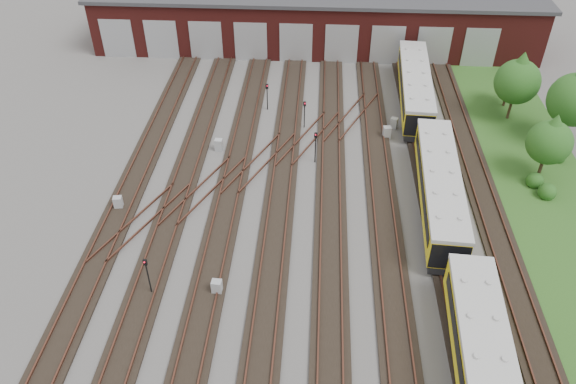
{
  "coord_description": "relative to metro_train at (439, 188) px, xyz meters",
  "views": [
    {
      "loc": [
        0.77,
        -24.56,
        27.71
      ],
      "look_at": [
        -1.24,
        7.8,
        2.0
      ],
      "focal_mm": 35.0,
      "sensor_mm": 36.0,
      "label": 1
    }
  ],
  "objects": [
    {
      "name": "signal_mast_3",
      "position": [
        -9.37,
        5.48,
        -0.02
      ],
      "size": [
        0.26,
        0.24,
        2.94
      ],
      "rotation": [
        0.0,
        0.0,
        -0.21
      ],
      "color": "black",
      "rests_on": "ground"
    },
    {
      "name": "relay_cabinet_4",
      "position": [
        -3.0,
        9.71,
        -1.34
      ],
      "size": [
        0.74,
        0.65,
        1.13
      ],
      "primitive_type": "cube",
      "rotation": [
        0.0,
        0.0,
        0.13
      ],
      "color": "#9A9D9F",
      "rests_on": "ground"
    },
    {
      "name": "track_network",
      "position": [
        -10.17,
        -8.49,
        -1.8
      ],
      "size": [
        30.4,
        70.0,
        0.33
      ],
      "color": "black",
      "rests_on": "ground"
    },
    {
      "name": "relay_cabinet_2",
      "position": [
        -15.31,
        -9.55,
        -1.37
      ],
      "size": [
        0.67,
        0.57,
        1.07
      ],
      "primitive_type": "cube",
      "rotation": [
        0.0,
        0.0,
        -0.07
      ],
      "color": "#9A9D9F",
      "rests_on": "ground"
    },
    {
      "name": "signal_mast_2",
      "position": [
        -14.21,
        14.1,
        -0.14
      ],
      "size": [
        0.28,
        0.27,
        2.73
      ],
      "rotation": [
        0.0,
        0.0,
        0.36
      ],
      "color": "black",
      "rests_on": "ground"
    },
    {
      "name": "signal_mast_0",
      "position": [
        -19.54,
        -9.87,
        0.04
      ],
      "size": [
        0.24,
        0.23,
        3.07
      ],
      "rotation": [
        0.0,
        0.0,
        -0.16
      ],
      "color": "black",
      "rests_on": "ground"
    },
    {
      "name": "ground",
      "position": [
        -10.0,
        -9.08,
        -1.91
      ],
      "size": [
        120.0,
        120.0,
        0.0
      ],
      "primitive_type": "plane",
      "color": "#454340",
      "rests_on": "ground"
    },
    {
      "name": "relay_cabinet_1",
      "position": [
        -17.79,
        6.75,
        -1.36
      ],
      "size": [
        0.72,
        0.62,
        1.1
      ],
      "primitive_type": "cube",
      "rotation": [
        0.0,
        0.0,
        -0.11
      ],
      "color": "#9A9D9F",
      "rests_on": "ground"
    },
    {
      "name": "tree_1",
      "position": [
        8.97,
        16.22,
        1.24
      ],
      "size": [
        2.95,
        2.95,
        4.9
      ],
      "color": "#352618",
      "rests_on": "ground"
    },
    {
      "name": "signal_mast_1",
      "position": [
        -10.5,
        11.02,
        -0.17
      ],
      "size": [
        0.26,
        0.25,
        2.7
      ],
      "rotation": [
        0.0,
        0.0,
        0.32
      ],
      "color": "black",
      "rests_on": "ground"
    },
    {
      "name": "tree_0",
      "position": [
        8.76,
        13.81,
        2.45
      ],
      "size": [
        4.1,
        4.1,
        6.79
      ],
      "color": "#352618",
      "rests_on": "ground"
    },
    {
      "name": "grass_verge",
      "position": [
        9.0,
        0.92,
        -1.88
      ],
      "size": [
        8.0,
        55.0,
        0.05
      ],
      "primitive_type": "cube",
      "color": "#274D19",
      "rests_on": "ground"
    },
    {
      "name": "metro_train",
      "position": [
        0.0,
        0.0,
        0.0
      ],
      "size": [
        3.57,
        47.03,
        3.08
      ],
      "rotation": [
        0.0,
        0.0,
        -0.06
      ],
      "color": "black",
      "rests_on": "ground"
    },
    {
      "name": "relay_cabinet_0",
      "position": [
        -24.2,
        -1.56,
        -1.37
      ],
      "size": [
        0.71,
        0.62,
        1.07
      ],
      "primitive_type": "cube",
      "rotation": [
        0.0,
        0.0,
        0.15
      ],
      "color": "#9A9D9F",
      "rests_on": "ground"
    },
    {
      "name": "bush_1",
      "position": [
        8.32,
        3.32,
        -1.23
      ],
      "size": [
        1.36,
        1.36,
        1.36
      ],
      "primitive_type": "sphere",
      "color": "#1E4814",
      "rests_on": "ground"
    },
    {
      "name": "bush_0",
      "position": [
        8.87,
        1.89,
        -1.2
      ],
      "size": [
        1.41,
        1.41,
        1.41
      ],
      "primitive_type": "sphere",
      "color": "#1E4814",
      "rests_on": "ground"
    },
    {
      "name": "maintenance_shed",
      "position": [
        -10.01,
        30.89,
        1.3
      ],
      "size": [
        51.0,
        12.5,
        6.35
      ],
      "color": "#501614",
      "rests_on": "ground"
    },
    {
      "name": "tree_3",
      "position": [
        9.03,
        4.59,
        1.87
      ],
      "size": [
        3.55,
        3.55,
        5.88
      ],
      "color": "#352618",
      "rests_on": "ground"
    },
    {
      "name": "relay_cabinet_3",
      "position": [
        -2.22,
        11.44,
        -1.39
      ],
      "size": [
        0.77,
        0.71,
        1.03
      ],
      "primitive_type": "cube",
      "rotation": [
        0.0,
        0.0,
        -0.37
      ],
      "color": "#9A9D9F",
      "rests_on": "ground"
    },
    {
      "name": "bush_2",
      "position": [
        11.33,
        6.96,
        -1.29
      ],
      "size": [
        1.24,
        1.24,
        1.24
      ],
      "primitive_type": "sphere",
      "color": "#1E4814",
      "rests_on": "ground"
    }
  ]
}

